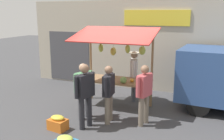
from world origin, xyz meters
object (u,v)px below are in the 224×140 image
Objects in this scene: vendor_with_sunhat at (134,72)px; shopper_in_striped_shirt at (144,91)px; market_stall at (117,59)px; shopper_with_shopping_bag at (83,87)px; shopper_in_grey_tee at (109,90)px; shopper_with_ponytail at (85,91)px; produce_crate_near at (58,123)px.

vendor_with_sunhat reaches higher than shopper_in_striped_shirt.
vendor_with_sunhat is at bearing -114.58° from market_stall.
shopper_in_grey_tee is (-0.76, -0.00, -0.00)m from shopper_with_shopping_bag.
shopper_in_grey_tee is at bearing 100.98° from market_stall.
vendor_with_sunhat is 1.07× the size of shopper_in_grey_tee.
shopper_with_shopping_bag is at bearing 67.38° from market_stall.
shopper_with_shopping_bag is (0.52, 1.24, -0.63)m from market_stall.
vendor_with_sunhat is at bearing 40.49° from shopper_in_striped_shirt.
shopper_with_ponytail reaches higher than shopper_in_striped_shirt.
produce_crate_near is at bearing 69.62° from market_stall.
shopper_in_striped_shirt is at bearing 11.61° from vendor_with_sunhat.
shopper_with_shopping_bag is 3.08× the size of produce_crate_near.
market_stall is at bearing -38.03° from vendor_with_sunhat.
shopper_with_shopping_bag reaches higher than shopper_in_grey_tee.
shopper_in_striped_shirt is at bearing -65.60° from shopper_with_shopping_bag.
vendor_with_sunhat is 1.98m from shopper_in_grey_tee.
vendor_with_sunhat is 3.28× the size of produce_crate_near.
shopper_with_shopping_bag is 0.94× the size of shopper_with_ponytail.
market_stall reaches higher than shopper_in_striped_shirt.
market_stall is 1.58× the size of shopper_with_shopping_bag.
shopper_in_grey_tee is at bearing -72.96° from shopper_with_shopping_bag.
market_stall is 0.97m from vendor_with_sunhat.
market_stall reaches higher than produce_crate_near.
market_stall is 1.41m from shopper_in_grey_tee.
shopper_with_shopping_bag is at bearing 47.33° from shopper_with_ponytail.
vendor_with_sunhat is 2.55m from shopper_with_ponytail.
shopper_in_grey_tee is at bearing -16.25° from vendor_with_sunhat.
vendor_with_sunhat is 1.93m from shopper_in_striped_shirt.
shopper_in_striped_shirt is 0.96× the size of shopper_with_ponytail.
produce_crate_near is at bearing 179.56° from shopper_with_shopping_bag.
shopper_with_ponytail is (0.19, 1.76, -0.55)m from market_stall.
market_stall reaches higher than vendor_with_sunhat.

